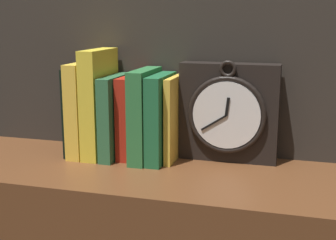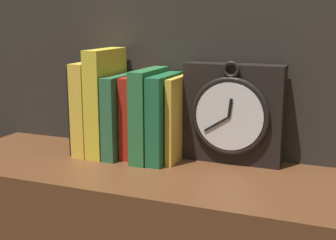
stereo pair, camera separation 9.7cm
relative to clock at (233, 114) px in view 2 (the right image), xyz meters
name	(u,v)px [view 2 (the right image)]	position (x,y,z in m)	size (l,w,h in m)	color
clock	(233,114)	(0.00, 0.00, 0.00)	(0.22, 0.07, 0.23)	black
book_slot0_black	(85,109)	(-0.36, -0.03, -0.01)	(0.01, 0.13, 0.21)	black
book_slot1_yellow	(92,107)	(-0.33, -0.04, 0.00)	(0.03, 0.14, 0.22)	yellow
book_slot2_yellow	(106,102)	(-0.30, -0.04, 0.01)	(0.04, 0.14, 0.25)	yellow
book_slot3_green	(121,115)	(-0.26, -0.04, -0.02)	(0.03, 0.14, 0.19)	#2E6640
book_slot4_red	(137,116)	(-0.22, -0.03, -0.02)	(0.03, 0.12, 0.19)	#B42415
book_slot5_green	(149,114)	(-0.18, -0.04, -0.01)	(0.04, 0.15, 0.21)	#2C703B
book_slot6_green	(165,118)	(-0.15, -0.04, -0.01)	(0.03, 0.14, 0.20)	#1F643A
book_slot7_yellow	(178,119)	(-0.12, -0.03, -0.02)	(0.01, 0.12, 0.19)	yellow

